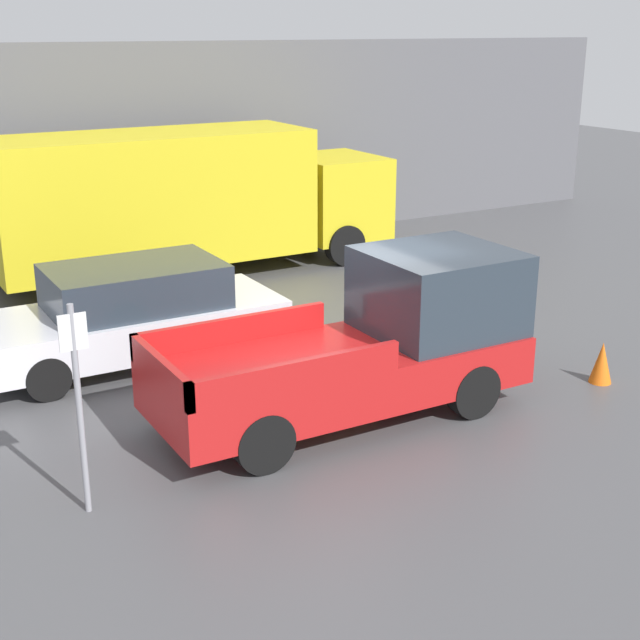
{
  "coord_description": "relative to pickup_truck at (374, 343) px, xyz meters",
  "views": [
    {
      "loc": [
        -6.41,
        -10.49,
        5.13
      ],
      "look_at": [
        -0.36,
        0.09,
        1.08
      ],
      "focal_mm": 50.0,
      "sensor_mm": 36.0,
      "label": 1
    }
  ],
  "objects": [
    {
      "name": "ground_plane",
      "position": [
        0.08,
        0.91,
        -0.99
      ],
      "size": [
        60.0,
        60.0,
        0.0
      ],
      "primitive_type": "plane",
      "color": "#4C4C4F"
    },
    {
      "name": "pickup_truck",
      "position": [
        0.0,
        0.0,
        0.0
      ],
      "size": [
        5.15,
        2.0,
        2.15
      ],
      "color": "red",
      "rests_on": "ground"
    },
    {
      "name": "traffic_cone",
      "position": [
        3.53,
        -0.87,
        -0.68
      ],
      "size": [
        0.34,
        0.34,
        0.63
      ],
      "color": "orange",
      "rests_on": "ground"
    },
    {
      "name": "parking_sign",
      "position": [
        -4.24,
        -0.75,
        0.36
      ],
      "size": [
        0.3,
        0.07,
        2.41
      ],
      "color": "gray",
      "rests_on": "ground"
    },
    {
      "name": "building_wall",
      "position": [
        0.08,
        10.36,
        1.4
      ],
      "size": [
        28.0,
        0.15,
        4.78
      ],
      "color": "#56565B",
      "rests_on": "ground"
    },
    {
      "name": "delivery_truck",
      "position": [
        0.45,
        8.01,
        0.66
      ],
      "size": [
        8.63,
        2.37,
        3.05
      ],
      "color": "gold",
      "rests_on": "ground"
    },
    {
      "name": "car",
      "position": [
        -2.3,
        3.47,
        -0.2
      ],
      "size": [
        4.84,
        1.96,
        1.59
      ],
      "color": "silver",
      "rests_on": "ground"
    }
  ]
}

